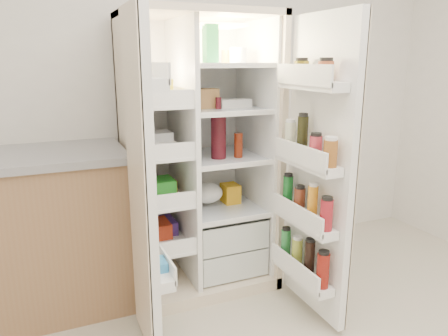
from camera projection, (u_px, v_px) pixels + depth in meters
name	position (u px, v px, depth m)	size (l,w,h in m)	color
wall_back	(200.00, 82.00, 3.10)	(4.00, 0.02, 2.70)	silver
refrigerator	(199.00, 175.00, 2.89)	(0.92, 0.70, 1.80)	beige
freezer_door	(143.00, 188.00, 2.12)	(0.15, 0.40, 1.72)	white
fridge_door	(317.00, 175.00, 2.42)	(0.17, 0.58, 1.72)	white
kitchen_counter	(11.00, 235.00, 2.53)	(1.36, 0.72, 0.99)	#896544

